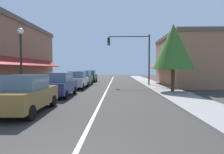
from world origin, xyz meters
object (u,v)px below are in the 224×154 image
Objects in this scene: parked_car_distant_left at (90,76)px; traffic_signal_mast_arm at (135,51)px; tree_right_near at (173,47)px; parked_car_nearest_left at (26,94)px; street_lamp_left_near at (21,52)px; parked_car_third_left at (77,80)px; parked_car_far_left at (84,78)px; parked_car_second_left at (60,85)px.

traffic_signal_mast_arm reaches higher than parked_car_distant_left.
traffic_signal_mast_arm is 1.06× the size of tree_right_near.
tree_right_near is (8.92, 7.36, 2.99)m from parked_car_nearest_left.
street_lamp_left_near is (-1.59, 2.62, 2.17)m from parked_car_nearest_left.
parked_car_third_left is 7.80m from traffic_signal_mast_arm.
parked_car_nearest_left is 15.53m from traffic_signal_mast_arm.
parked_car_third_left is 1.00× the size of parked_car_far_left.
parked_car_far_left is (-0.07, 4.08, 0.00)m from parked_car_third_left.
parked_car_distant_left is (-0.00, 15.33, 0.00)m from parked_car_second_left.
parked_car_third_left is 9.82m from tree_right_near.
parked_car_distant_left is at bearing 88.63° from parked_car_nearest_left.
parked_car_second_left is 0.71× the size of tree_right_near.
parked_car_second_left is 5.48m from parked_car_third_left.
parked_car_nearest_left is 0.71× the size of tree_right_near.
parked_car_distant_left is at bearing 124.59° from tree_right_near.
parked_car_second_left is at bearing -89.49° from parked_car_far_left.
parked_car_second_left and parked_car_third_left have the same top height.
tree_right_near reaches higher than parked_car_nearest_left.
parked_car_nearest_left is at bearing -89.41° from parked_car_far_left.
traffic_signal_mast_arm reaches higher than parked_car_far_left.
parked_car_distant_left is at bearing 134.29° from traffic_signal_mast_arm.
parked_car_third_left is 0.71× the size of tree_right_near.
tree_right_near is at bearing -38.21° from parked_car_far_left.
parked_car_nearest_left is at bearing -58.73° from street_lamp_left_near.
parked_car_third_left is at bearing 77.81° from street_lamp_left_near.
traffic_signal_mast_arm is 1.36× the size of street_lamp_left_near.
parked_car_far_left is (0.03, 14.54, 0.00)m from parked_car_nearest_left.
street_lamp_left_near reaches higher than parked_car_far_left.
parked_car_third_left is at bearing 160.62° from tree_right_near.
parked_car_nearest_left is 1.01× the size of parked_car_distant_left.
traffic_signal_mast_arm is at bearing 27.70° from parked_car_third_left.
parked_car_nearest_left is 3.75m from street_lamp_left_near.
parked_car_far_left is 5.77m from parked_car_distant_left.
tree_right_near reaches higher than parked_car_far_left.
parked_car_far_left is at bearing -89.72° from parked_car_distant_left.
parked_car_second_left is 0.92× the size of street_lamp_left_near.
parked_car_far_left is 11.81m from tree_right_near.
parked_car_far_left is at bearing 173.25° from traffic_signal_mast_arm.
parked_car_second_left is 1.00× the size of parked_car_far_left.
traffic_signal_mast_arm reaches higher than parked_car_second_left.
parked_car_second_left is 9.71m from tree_right_near.
parked_car_third_left and parked_car_far_left have the same top height.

